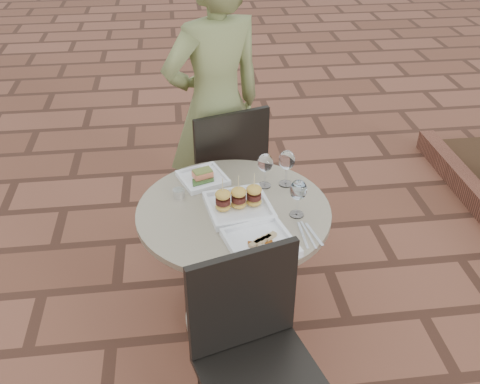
{
  "coord_description": "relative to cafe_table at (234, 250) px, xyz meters",
  "views": [
    {
      "loc": [
        -0.41,
        -1.91,
        2.16
      ],
      "look_at": [
        -0.16,
        0.09,
        0.82
      ],
      "focal_mm": 40.0,
      "sensor_mm": 36.0,
      "label": 1
    }
  ],
  "objects": [
    {
      "name": "ground",
      "position": [
        0.19,
        -0.09,
        -0.48
      ],
      "size": [
        60.0,
        60.0,
        0.0
      ],
      "primitive_type": "plane",
      "color": "brown",
      "rests_on": "ground"
    },
    {
      "name": "cafe_table",
      "position": [
        0.0,
        0.0,
        0.0
      ],
      "size": [
        0.9,
        0.9,
        0.73
      ],
      "color": "gray",
      "rests_on": "ground"
    },
    {
      "name": "chair_far",
      "position": [
        0.03,
        0.7,
        0.07
      ],
      "size": [
        0.55,
        0.55,
        0.93
      ],
      "rotation": [
        0.0,
        0.0,
        3.44
      ],
      "color": "black",
      "rests_on": "ground"
    },
    {
      "name": "chair_near",
      "position": [
        0.0,
        -0.66,
        0.07
      ],
      "size": [
        0.54,
        0.54,
        0.93
      ],
      "rotation": [
        0.0,
        0.0,
        0.28
      ],
      "color": "black",
      "rests_on": "ground"
    },
    {
      "name": "diner",
      "position": [
        -0.01,
        0.81,
        0.38
      ],
      "size": [
        0.74,
        0.63,
        1.72
      ],
      "primitive_type": "imported",
      "rotation": [
        0.0,
        0.0,
        3.56
      ],
      "color": "olive",
      "rests_on": "ground"
    },
    {
      "name": "plate_salmon",
      "position": [
        -0.12,
        0.26,
        0.26
      ],
      "size": [
        0.27,
        0.27,
        0.06
      ],
      "rotation": [
        0.0,
        0.0,
        0.34
      ],
      "color": "white",
      "rests_on": "cafe_table"
    },
    {
      "name": "plate_sliders",
      "position": [
        0.02,
        -0.01,
        0.29
      ],
      "size": [
        0.32,
        0.32,
        0.18
      ],
      "rotation": [
        0.0,
        0.0,
        0.15
      ],
      "color": "white",
      "rests_on": "cafe_table"
    },
    {
      "name": "plate_tuna",
      "position": [
        0.08,
        -0.28,
        0.26
      ],
      "size": [
        0.33,
        0.33,
        0.03
      ],
      "rotation": [
        0.0,
        0.0,
        0.26
      ],
      "color": "white",
      "rests_on": "cafe_table"
    },
    {
      "name": "wine_glass_right",
      "position": [
        0.28,
        -0.08,
        0.38
      ],
      "size": [
        0.08,
        0.08,
        0.18
      ],
      "color": "white",
      "rests_on": "cafe_table"
    },
    {
      "name": "wine_glass_mid",
      "position": [
        0.17,
        0.18,
        0.37
      ],
      "size": [
        0.08,
        0.08,
        0.18
      ],
      "color": "white",
      "rests_on": "cafe_table"
    },
    {
      "name": "wine_glass_far",
      "position": [
        0.28,
        0.18,
        0.38
      ],
      "size": [
        0.08,
        0.08,
        0.19
      ],
      "color": "white",
      "rests_on": "cafe_table"
    },
    {
      "name": "steel_ramekin",
      "position": [
        -0.25,
        0.13,
        0.27
      ],
      "size": [
        0.07,
        0.07,
        0.04
      ],
      "primitive_type": "cylinder",
      "rotation": [
        0.0,
        0.0,
        -0.42
      ],
      "color": "silver",
      "rests_on": "cafe_table"
    },
    {
      "name": "cutlery_set",
      "position": [
        0.3,
        -0.24,
        0.25
      ],
      "size": [
        0.12,
        0.21,
        0.0
      ],
      "primitive_type": null,
      "rotation": [
        0.0,
        0.0,
        0.15
      ],
      "color": "silver",
      "rests_on": "cafe_table"
    }
  ]
}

